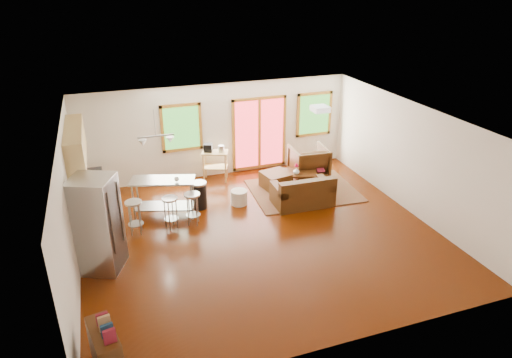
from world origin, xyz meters
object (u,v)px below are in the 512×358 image
object	(u,v)px
armchair	(309,161)
coffee_table	(298,174)
loveseat	(303,194)
refrigerator	(97,225)
island	(163,191)
kitchen_cart	(214,156)
ottoman	(276,181)
rug	(303,191)

from	to	relation	value
armchair	coffee_table	bearing A→B (deg)	44.42
loveseat	refrigerator	distance (m)	4.95
island	kitchen_cart	world-z (taller)	kitchen_cart
coffee_table	refrigerator	xyz separation A→B (m)	(-5.09, -2.19, 0.60)
coffee_table	ottoman	size ratio (longest dim) A/B	1.74
coffee_table	armchair	world-z (taller)	armchair
armchair	kitchen_cart	distance (m)	2.63
armchair	ottoman	distance (m)	1.24
rug	coffee_table	distance (m)	0.49
island	kitchen_cart	distance (m)	2.27
loveseat	coffee_table	size ratio (longest dim) A/B	1.26
loveseat	kitchen_cart	size ratio (longest dim) A/B	1.38
ottoman	refrigerator	bearing A→B (deg)	-153.36
coffee_table	kitchen_cart	world-z (taller)	kitchen_cart
ottoman	kitchen_cart	distance (m)	1.81
coffee_table	island	xyz separation A→B (m)	(-3.62, -0.48, 0.29)
refrigerator	coffee_table	bearing A→B (deg)	46.96
island	kitchen_cart	bearing A→B (deg)	44.32
coffee_table	kitchen_cart	distance (m)	2.32
rug	island	world-z (taller)	island
loveseat	coffee_table	bearing A→B (deg)	74.60
island	kitchen_cart	xyz separation A→B (m)	(1.62, 1.58, 0.09)
armchair	kitchen_cart	world-z (taller)	kitchen_cart
loveseat	ottoman	xyz separation A→B (m)	(-0.29, 1.11, -0.08)
rug	coffee_table	size ratio (longest dim) A/B	2.32
coffee_table	kitchen_cart	size ratio (longest dim) A/B	1.10
armchair	kitchen_cart	bearing A→B (deg)	-10.31
refrigerator	kitchen_cart	xyz separation A→B (m)	(3.09, 3.30, -0.23)
armchair	kitchen_cart	xyz separation A→B (m)	(-2.53, 0.66, 0.23)
rug	kitchen_cart	bearing A→B (deg)	144.20
kitchen_cart	coffee_table	bearing A→B (deg)	-28.91
ottoman	coffee_table	bearing A→B (deg)	-5.20
ottoman	island	size ratio (longest dim) A/B	0.43
kitchen_cart	rug	bearing A→B (deg)	-35.80
coffee_table	kitchen_cart	xyz separation A→B (m)	(-2.00, 1.11, 0.37)
loveseat	armchair	size ratio (longest dim) A/B	1.48
refrigerator	kitchen_cart	size ratio (longest dim) A/B	1.79
armchair	island	xyz separation A→B (m)	(-4.16, -0.93, 0.14)
ottoman	refrigerator	distance (m)	5.07
refrigerator	island	world-z (taller)	refrigerator
ottoman	island	world-z (taller)	island
refrigerator	rug	bearing A→B (deg)	43.43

